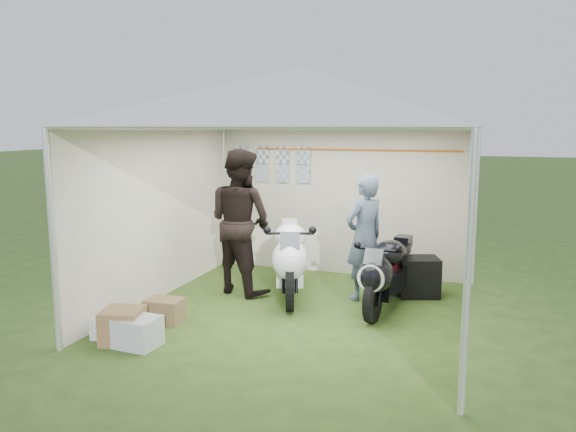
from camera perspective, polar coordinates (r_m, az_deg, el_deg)
name	(u,v)px	position (r m, az deg, el deg)	size (l,w,h in m)	color
ground	(301,311)	(7.16, 1.33, -9.65)	(80.00, 80.00, 0.00)	#2F471A
canopy_tent	(303,103)	(6.82, 1.49, 11.39)	(5.66, 5.66, 3.00)	silver
motorcycle_white	(290,256)	(7.62, 0.19, -4.08)	(0.93, 1.98, 1.01)	black
motorcycle_black	(386,271)	(7.21, 9.95, -5.54)	(0.54, 1.81, 0.89)	black
paddock_stand	(402,282)	(8.07, 11.53, -6.58)	(0.39, 0.25, 0.29)	#0E22C4
person_dark_jacket	(240,221)	(7.79, -4.88, -0.54)	(0.97, 0.76, 2.01)	black
person_blue_jacket	(364,237)	(7.53, 7.78, -2.16)	(0.61, 0.40, 1.68)	slate
equipment_box	(418,277)	(7.92, 13.08, -6.03)	(0.54, 0.43, 0.54)	black
crate_0	(136,332)	(6.26, -15.18, -11.27)	(0.47, 0.37, 0.31)	#B0B5B9
crate_1	(123,326)	(6.39, -16.45, -10.64)	(0.41, 0.41, 0.37)	brown
crate_2	(108,327)	(6.61, -17.81, -10.67)	(0.32, 0.26, 0.23)	silver
crate_3	(165,310)	(6.91, -12.43, -9.35)	(0.42, 0.30, 0.28)	brown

